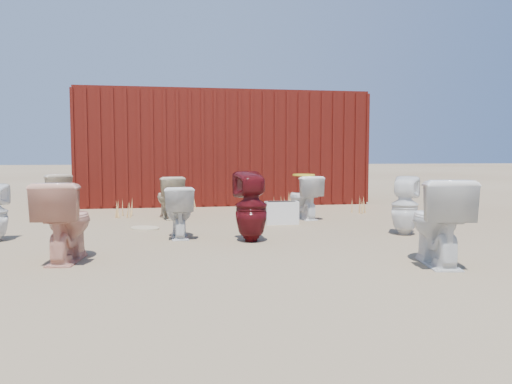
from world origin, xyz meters
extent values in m
plane|color=brown|center=(0.00, 0.00, 0.00)|extent=(100.00, 100.00, 0.00)
cube|color=#52140D|center=(0.00, 5.20, 1.20)|extent=(6.00, 2.40, 2.40)
imported|color=white|center=(-1.05, 0.29, 0.33)|extent=(0.38, 0.66, 0.66)
imported|color=#E39E83|center=(-2.19, -0.95, 0.40)|extent=(0.53, 0.82, 0.80)
imported|color=white|center=(1.37, -1.72, 0.42)|extent=(0.61, 0.89, 0.83)
imported|color=#540E12|center=(-0.19, -0.16, 0.43)|extent=(0.44, 0.45, 0.86)
imported|color=beige|center=(-3.10, 2.67, 0.37)|extent=(0.73, 0.84, 0.74)
imported|color=#C2B28E|center=(-1.18, 2.27, 0.35)|extent=(0.55, 0.77, 0.71)
imported|color=white|center=(1.01, 1.84, 0.36)|extent=(0.55, 0.77, 0.72)
imported|color=white|center=(1.90, 0.01, 0.39)|extent=(0.49, 0.49, 0.78)
ellipsoid|color=gold|center=(1.01, 1.84, 0.73)|extent=(0.36, 0.45, 0.02)
cube|color=silver|center=(0.51, 1.27, 0.17)|extent=(0.50, 0.21, 0.35)
ellipsoid|color=beige|center=(0.68, 2.96, 0.01)|extent=(0.50, 0.58, 0.02)
ellipsoid|color=#C6B890|center=(-1.52, 1.12, 0.01)|extent=(0.58, 0.59, 0.02)
cone|color=tan|center=(-1.96, 2.60, 0.14)|extent=(0.36, 0.36, 0.28)
cone|color=tan|center=(0.64, 2.22, 0.16)|extent=(0.32, 0.32, 0.32)
cone|color=tan|center=(2.20, 2.52, 0.14)|extent=(0.36, 0.36, 0.28)
cone|color=tan|center=(-0.83, 3.50, 0.13)|extent=(0.30, 0.30, 0.27)
cone|color=tan|center=(1.12, 3.41, 0.15)|extent=(0.34, 0.34, 0.30)
cone|color=tan|center=(2.80, 0.59, 0.13)|extent=(0.28, 0.28, 0.27)
camera|label=1|loc=(-1.16, -6.11, 1.06)|focal=35.00mm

